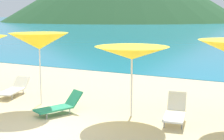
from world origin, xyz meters
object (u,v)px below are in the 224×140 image
object	(u,v)px
umbrella_4	(39,41)
lounge_chair_4	(14,89)
lounge_chair_8	(60,105)
lounge_chair_3	(175,111)
umbrella_5	(132,53)

from	to	relation	value
umbrella_4	lounge_chair_4	xyz separation A→B (m)	(-1.71, 0.53, -1.88)
umbrella_4	lounge_chair_8	distance (m)	2.33
umbrella_4	lounge_chair_3	distance (m)	4.94
lounge_chair_8	umbrella_5	bearing A→B (deg)	44.26
lounge_chair_8	lounge_chair_4	bearing A→B (deg)	-177.94
umbrella_5	lounge_chair_8	world-z (taller)	umbrella_5
umbrella_5	lounge_chair_3	size ratio (longest dim) A/B	1.55
umbrella_4	lounge_chair_3	xyz separation A→B (m)	(4.59, 0.22, -1.82)
umbrella_5	lounge_chair_3	bearing A→B (deg)	2.81
lounge_chair_3	lounge_chair_8	world-z (taller)	lounge_chair_3
umbrella_4	lounge_chair_4	world-z (taller)	umbrella_4
lounge_chair_3	umbrella_4	bearing A→B (deg)	171.42
umbrella_5	umbrella_4	bearing A→B (deg)	-177.35
lounge_chair_4	umbrella_4	bearing A→B (deg)	-33.20
umbrella_4	umbrella_5	size ratio (longest dim) A/B	1.04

